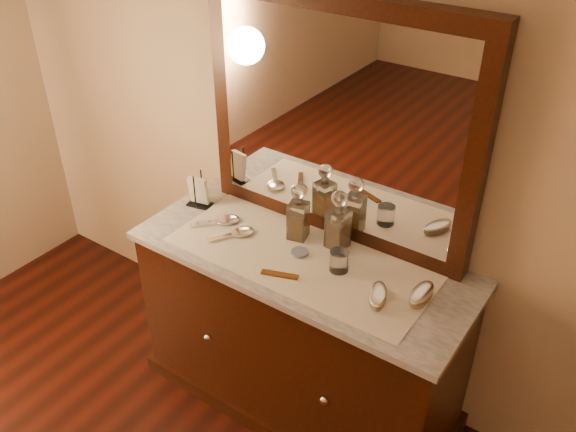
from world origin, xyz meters
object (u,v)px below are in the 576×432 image
Objects in this scene: comb at (280,275)px; hand_mirror_inner at (239,233)px; mirror_frame at (338,123)px; napkin_rack at (199,192)px; dresser_cabinet at (301,334)px; pin_dish at (300,252)px; brush_near at (378,296)px; decanter_left at (298,217)px; hand_mirror_outer at (223,220)px; brush_far at (421,294)px; decanter_right at (338,226)px.

comb is 0.33m from hand_mirror_inner.
mirror_frame is 7.16× the size of napkin_rack.
dresser_cabinet is 9.35× the size of comb.
brush_near reaches higher than pin_dish.
dresser_cabinet is 0.45m from pin_dish.
mirror_frame is 7.24× the size of brush_near.
pin_dish reaches higher than comb.
comb is at bearing -71.23° from decanter_left.
pin_dish reaches higher than dresser_cabinet.
decanter_left is (-0.09, 0.26, 0.10)m from comb.
hand_mirror_outer reaches higher than pin_dish.
napkin_rack is (-0.61, 0.22, 0.06)m from comb.
brush_far is 0.77× the size of hand_mirror_inner.
decanter_right is 1.66× the size of brush_far.
hand_mirror_outer is 0.12m from hand_mirror_inner.
hand_mirror_outer is 0.99× the size of hand_mirror_inner.
napkin_rack is 1.05× the size of brush_far.
napkin_rack is 1.01× the size of brush_near.
napkin_rack is 1.13m from brush_far.
decanter_right reaches higher than decanter_left.
hand_mirror_outer is at bearing -165.41° from decanter_right.
dresser_cabinet is 0.55m from hand_mirror_inner.
dresser_cabinet is 0.61m from brush_near.
mirror_frame is at bearing 42.04° from hand_mirror_inner.
brush_near is at bearing -7.50° from napkin_rack.
brush_far reaches higher than dresser_cabinet.
hand_mirror_inner is at bearing -17.27° from hand_mirror_outer.
napkin_rack is at bearing 164.10° from hand_mirror_outer.
pin_dish is 0.45× the size of brush_far.
decanter_left reaches higher than comb.
decanter_right is at bearing 54.71° from comb.
brush_near is (0.99, -0.13, -0.04)m from napkin_rack.
dresser_cabinet is at bearing 71.09° from comb.
mirror_frame is at bearing 128.56° from decanter_right.
brush_far is at bearing 3.96° from hand_mirror_inner.
brush_far is (0.53, 0.02, 0.02)m from pin_dish.
hand_mirror_inner is at bearing -156.72° from decanter_right.
decanter_left reaches higher than hand_mirror_outer.
dresser_cabinet is 0.48m from comb.
napkin_rack is (-0.61, -0.19, -0.43)m from mirror_frame.
pin_dish is 0.43× the size of brush_near.
decanter_right is (0.69, 0.08, 0.04)m from napkin_rack.
brush_far is at bearing -7.03° from decanter_left.
mirror_frame is 0.55m from pin_dish.
decanter_right reaches higher than napkin_rack.
pin_dish is 0.15m from decanter_left.
brush_far is (0.52, -0.22, -0.47)m from mirror_frame.
hand_mirror_inner is (-0.69, 0.04, -0.01)m from brush_near.
brush_near is at bearing -3.43° from hand_mirror_inner.
brush_far is at bearing 1.26° from hand_mirror_outer.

